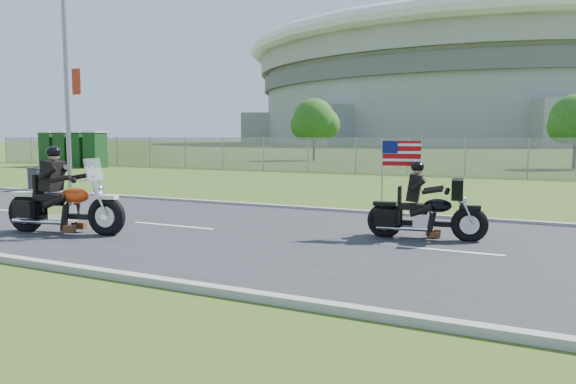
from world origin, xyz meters
The scene contains 15 objects.
ground centered at (0.00, 0.00, 0.00)m, with size 420.00×420.00×0.00m, color #2B4716.
road centered at (0.00, 0.00, 0.02)m, with size 120.00×8.00×0.04m, color #28282B.
curb_north centered at (0.00, 4.05, 0.05)m, with size 120.00×0.18×0.12m, color #9E9B93.
curb_south centered at (0.00, -4.05, 0.05)m, with size 120.00×0.18×0.12m, color #9E9B93.
fence centered at (-5.00, 20.00, 1.00)m, with size 60.00×0.03×2.00m, color gray.
stadium centered at (-20.00, 170.00, 15.58)m, with size 140.40×140.40×29.20m.
streetlight centered at (-11.98, 6.22, 5.64)m, with size 0.90×2.46×10.00m.
porta_toilet_a centered at (-22.00, 17.00, 1.15)m, with size 1.10×1.10×2.30m, color #113813.
porta_toilet_b centered at (-23.40, 17.00, 1.15)m, with size 1.10×1.10×2.30m, color #113813.
porta_toilet_c centered at (-24.80, 17.00, 1.15)m, with size 1.10×1.10×2.30m, color #113813.
porta_toilet_d centered at (-26.20, 17.00, 1.15)m, with size 1.10×1.10×2.30m, color #113813.
tree_fence_mid centered at (-13.95, 34.04, 3.30)m, with size 3.96×3.69×5.30m.
motorcycle_lead centered at (-3.42, -1.80, 0.59)m, with size 2.77×1.07×1.88m.
motorcycle_follow centered at (3.50, 1.00, 0.54)m, with size 2.34×0.91×1.96m.
trash_can centered at (-11.94, 4.30, 0.44)m, with size 0.51×0.51×0.88m, color #37373C.
Camera 1 is at (6.09, -10.01, 2.06)m, focal length 35.00 mm.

